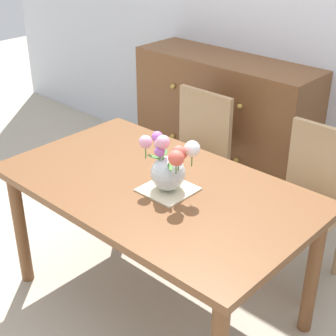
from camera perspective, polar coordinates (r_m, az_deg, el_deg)
ground_plane at (r=2.95m, az=-1.17°, el=-14.63°), size 12.00×12.00×0.00m
back_wall at (r=3.56m, az=17.58°, el=16.96°), size 7.00×0.10×2.80m
dining_table at (r=2.56m, az=-1.31°, el=-3.61°), size 1.56×0.92×0.75m
chair_left at (r=3.40m, az=2.86°, el=2.03°), size 0.42×0.42×0.90m
chair_right at (r=2.99m, az=15.53°, el=-2.87°), size 0.42×0.42×0.90m
dresser at (r=3.88m, az=6.17°, el=4.94°), size 1.40×0.47×1.00m
placemat at (r=2.45m, az=0.00°, el=-2.40°), size 0.23×0.23×0.01m
flower_vase at (r=2.38m, az=0.09°, el=0.31°), size 0.28×0.20×0.28m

